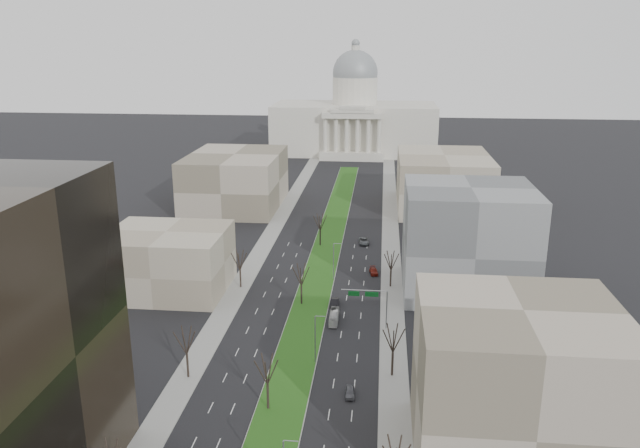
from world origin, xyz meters
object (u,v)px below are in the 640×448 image
Objects in this scene: car_black at (335,303)px; box_van at (334,317)px; car_grey_near at (350,392)px; car_grey_far at (364,241)px; car_red at (374,271)px.

car_black is 0.63× the size of box_van.
car_grey_near is 27.51m from box_van.
box_van reaches higher than car_grey_far.
car_black reaches higher than car_grey_near.
car_black is (-5.22, 34.67, 0.09)m from car_grey_near.
box_van is (0.47, -7.57, 0.25)m from car_black.
car_grey_near is 77.77m from car_grey_far.
box_van is (-7.51, -27.69, 0.35)m from car_red.
car_black is 0.80× the size of car_grey_far.
car_grey_near is 0.69× the size of car_grey_far.
car_grey_far is at bearing 87.86° from car_grey_near.
car_grey_near is 0.86× the size of car_red.
car_grey_near is 0.54× the size of box_van.
car_grey_far is 0.79× the size of box_van.
car_red is 0.80× the size of car_grey_far.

